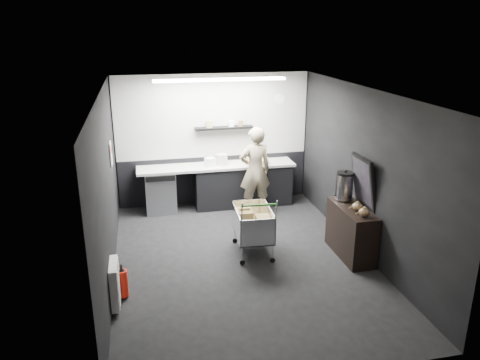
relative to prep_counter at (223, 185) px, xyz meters
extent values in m
plane|color=black|center=(-0.14, -2.42, -0.46)|extent=(5.50, 5.50, 0.00)
plane|color=white|center=(-0.14, -2.42, 2.24)|extent=(5.50, 5.50, 0.00)
plane|color=black|center=(-0.14, 0.33, 0.89)|extent=(5.50, 0.00, 5.50)
plane|color=black|center=(-0.14, -5.17, 0.89)|extent=(5.50, 0.00, 5.50)
plane|color=black|center=(-2.14, -2.42, 0.89)|extent=(0.00, 5.50, 5.50)
plane|color=black|center=(1.86, -2.42, 0.89)|extent=(0.00, 5.50, 5.50)
cube|color=beige|center=(-0.14, 0.31, 1.39)|extent=(3.95, 0.02, 1.70)
cube|color=black|center=(-0.14, 0.31, 0.04)|extent=(3.95, 0.02, 1.00)
cube|color=black|center=(0.06, 0.20, 1.16)|extent=(1.20, 0.22, 0.04)
cylinder|color=white|center=(1.26, 0.30, 1.69)|extent=(0.20, 0.03, 0.20)
cube|color=silver|center=(-2.12, -1.12, 1.09)|extent=(0.02, 0.30, 0.40)
cube|color=red|center=(-2.11, -1.12, 1.16)|extent=(0.02, 0.22, 0.10)
cube|color=white|center=(-2.08, -3.32, -0.11)|extent=(0.10, 0.50, 0.60)
cube|color=white|center=(-0.14, -0.57, 2.21)|extent=(2.40, 0.20, 0.04)
cube|color=black|center=(0.41, 0.00, -0.03)|extent=(2.00, 0.56, 0.85)
cube|color=beige|center=(-0.14, 0.00, 0.42)|extent=(3.20, 0.60, 0.05)
cube|color=#9EA0A5|center=(-1.29, 0.00, -0.03)|extent=(0.60, 0.58, 0.85)
cube|color=black|center=(-1.29, -0.30, 0.32)|extent=(0.56, 0.02, 0.10)
imported|color=beige|center=(0.56, -0.45, 0.42)|extent=(0.67, 0.46, 1.75)
cube|color=silver|center=(0.10, -2.17, -0.14)|extent=(0.62, 0.91, 0.02)
cube|color=silver|center=(-0.17, -2.17, 0.09)|extent=(0.07, 0.88, 0.47)
cube|color=silver|center=(0.37, -2.17, 0.09)|extent=(0.07, 0.88, 0.47)
cube|color=silver|center=(0.10, -2.60, 0.09)|extent=(0.57, 0.05, 0.47)
cube|color=silver|center=(0.10, -1.75, 0.09)|extent=(0.57, 0.05, 0.47)
cylinder|color=silver|center=(-0.14, -2.57, -0.28)|extent=(0.02, 0.02, 0.31)
cylinder|color=silver|center=(0.34, -2.57, -0.28)|extent=(0.02, 0.02, 0.31)
cylinder|color=silver|center=(-0.14, -1.78, -0.28)|extent=(0.02, 0.02, 0.31)
cylinder|color=silver|center=(0.34, -1.78, -0.28)|extent=(0.02, 0.02, 0.31)
cylinder|color=#2A8925|center=(0.10, -2.66, 0.58)|extent=(0.57, 0.06, 0.03)
cube|color=olive|center=(-0.02, -2.07, 0.07)|extent=(0.26, 0.32, 0.39)
cube|color=olive|center=(0.24, -2.30, 0.05)|extent=(0.24, 0.30, 0.35)
cylinder|color=black|center=(-0.14, -2.57, -0.42)|extent=(0.08, 0.03, 0.08)
cylinder|color=black|center=(-0.14, -1.78, -0.42)|extent=(0.08, 0.03, 0.08)
cylinder|color=black|center=(0.34, -2.57, -0.42)|extent=(0.08, 0.03, 0.08)
cylinder|color=black|center=(0.34, -1.78, -0.42)|extent=(0.08, 0.03, 0.08)
cube|color=black|center=(1.64, -2.61, -0.04)|extent=(0.42, 1.11, 0.84)
cylinder|color=silver|center=(1.64, -2.24, 0.61)|extent=(0.28, 0.28, 0.43)
cylinder|color=black|center=(1.64, -2.24, 0.84)|extent=(0.28, 0.28, 0.04)
sphere|color=black|center=(1.64, -2.24, 0.88)|extent=(0.05, 0.05, 0.05)
ellipsoid|color=brown|center=(1.64, -2.75, 0.45)|extent=(0.17, 0.17, 0.13)
ellipsoid|color=brown|center=(1.64, -2.98, 0.45)|extent=(0.17, 0.17, 0.13)
cube|color=black|center=(1.80, -2.56, 0.80)|extent=(0.19, 0.65, 0.83)
cube|color=black|center=(1.78, -2.56, 0.80)|extent=(0.14, 0.56, 0.72)
cylinder|color=red|center=(-1.99, -3.11, -0.24)|extent=(0.15, 0.15, 0.40)
cone|color=black|center=(-1.99, -3.11, -0.01)|extent=(0.10, 0.10, 0.06)
cylinder|color=black|center=(-1.99, -3.11, 0.03)|extent=(0.03, 0.03, 0.06)
cube|color=#A38D57|center=(0.71, -0.05, 0.49)|extent=(0.51, 0.43, 0.09)
cylinder|color=silver|center=(-0.02, 0.00, 0.55)|extent=(0.22, 0.22, 0.22)
cube|color=white|center=(-0.27, -0.05, 0.53)|extent=(0.24, 0.21, 0.18)
camera|label=1|loc=(-1.61, -9.00, 3.17)|focal=35.00mm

